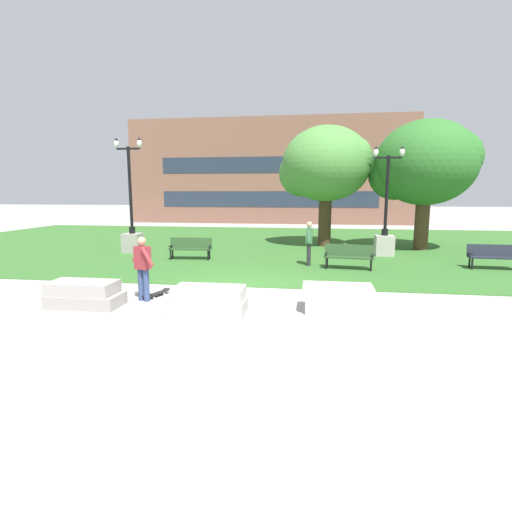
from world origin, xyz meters
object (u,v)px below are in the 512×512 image
Objects in this scene: skateboard at (156,294)px; concrete_block_right at (340,299)px; lamp_post_right at (132,230)px; park_bench_far_left at (349,255)px; person_skateboarder at (143,265)px; concrete_block_left at (208,300)px; park_bench_near_right at (494,255)px; lamp_post_left at (385,234)px; concrete_block_center at (84,294)px; person_bystander_near_lawn at (309,241)px; park_bench_near_left at (191,247)px.

concrete_block_right is at bearing -7.37° from skateboard.
park_bench_far_left is at bearing -15.46° from lamp_post_right.
lamp_post_right is (-4.04, 7.93, 0.12)m from person_skateboarder.
park_bench_near_right is (9.08, 6.76, 0.23)m from concrete_block_left.
lamp_post_left is at bearing 74.44° from concrete_block_right.
lamp_post_right is at bearing -176.09° from lamp_post_left.
lamp_post_left reaches higher than concrete_block_center.
park_bench_far_left is at bearing 40.17° from concrete_block_center.
concrete_block_left is 2.24m from person_skateboarder.
lamp_post_left is (1.84, 3.50, 0.46)m from park_bench_far_left.
lamp_post_left reaches higher than person_bystander_near_lawn.
lamp_post_left is at bearing 46.76° from concrete_block_center.
person_skateboarder reaches higher than park_bench_near_left.
skateboard is 6.76m from person_bystander_near_lawn.
park_bench_near_left is (0.52, 7.19, 0.23)m from concrete_block_center.
concrete_block_left is (3.25, -0.11, 0.00)m from concrete_block_center.
person_bystander_near_lawn is at bearing -138.05° from lamp_post_left.
person_skateboarder reaches higher than concrete_block_right.
concrete_block_center and concrete_block_right have the same top height.
lamp_post_right reaches higher than person_skateboarder.
person_skateboarder is 7.77m from park_bench_far_left.
concrete_block_center is 0.34× the size of lamp_post_right.
park_bench_near_right is at bearing -7.47° from lamp_post_right.
lamp_post_right is at bearing 107.78° from concrete_block_center.
park_bench_near_right is (11.06, 5.94, -0.43)m from person_skateboarder.
concrete_block_left is 0.98× the size of park_bench_near_left.
concrete_block_center is 8.50m from person_bystander_near_lawn.
lamp_post_left is (8.86, 9.42, 0.70)m from concrete_block_center.
concrete_block_center is 14.01m from park_bench_near_right.
park_bench_near_right is 1.07× the size of person_bystander_near_lawn.
concrete_block_right is 6.03m from person_bystander_near_lawn.
concrete_block_center is at bearing -94.10° from park_bench_near_left.
park_bench_near_left and park_bench_near_right have the same top height.
concrete_block_left is at bearing -22.35° from person_skateboarder.
park_bench_far_left is (3.77, 6.03, 0.23)m from concrete_block_left.
park_bench_far_left is at bearing 40.64° from skateboard.
concrete_block_left is 1.05× the size of person_skateboarder.
concrete_block_right is 5.15m from person_skateboarder.
concrete_block_left is 0.96× the size of concrete_block_right.
person_skateboarder is 0.99m from skateboard.
concrete_block_left is 0.98× the size of park_bench_near_right.
lamp_post_left is at bearing 3.91° from lamp_post_right.
concrete_block_left is 10.64m from lamp_post_right.
park_bench_near_right is at bearing 28.26° from person_skateboarder.
concrete_block_left is at bearing -121.97° from park_bench_far_left.
concrete_block_center is 0.37× the size of lamp_post_left.
skateboard is (-1.82, 1.24, -0.22)m from concrete_block_left.
park_bench_far_left is at bearing 83.25° from concrete_block_right.
park_bench_near_right is (12.33, 6.64, 0.23)m from concrete_block_center.
concrete_block_left is 0.97× the size of park_bench_far_left.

